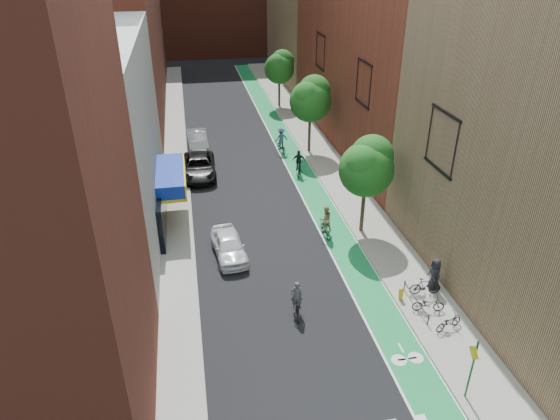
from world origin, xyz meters
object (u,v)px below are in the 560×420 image
fire_hydrant (401,293)px  cyclist_lane_near (325,223)px  parked_car_black (199,167)px  cyclist_lead (297,304)px  parked_car_white (229,246)px  cyclist_lane_mid (299,166)px  parked_car_silver (198,140)px  cyclist_lane_far (281,141)px  pedestrian (435,274)px

fire_hydrant → cyclist_lane_near: bearing=106.5°
parked_car_black → cyclist_lead: (3.95, -17.86, -0.14)m
parked_car_white → fire_hydrant: size_ratio=6.13×
cyclist_lane_near → cyclist_lane_mid: 9.46m
cyclist_lane_near → parked_car_white: bearing=5.4°
parked_car_white → parked_car_black: 12.01m
parked_car_white → parked_car_silver: 17.93m
cyclist_lead → fire_hydrant: cyclist_lead is taller
parked_car_silver → cyclist_lead: 24.10m
parked_car_black → cyclist_lane_far: cyclist_lane_far is taller
parked_car_white → fire_hydrant: bearing=-41.0°
pedestrian → fire_hydrant: 2.20m
parked_car_white → parked_car_silver: size_ratio=0.89×
parked_car_white → fire_hydrant: 10.20m
cyclist_lane_near → fire_hydrant: bearing=101.5°
cyclist_lane_mid → pedestrian: (3.72, -15.97, 0.30)m
parked_car_black → parked_car_silver: size_ratio=1.16×
cyclist_lead → fire_hydrant: bearing=-172.5°
parked_car_silver → cyclist_lane_near: size_ratio=2.29×
parked_car_silver → cyclist_lane_mid: cyclist_lane_mid is taller
cyclist_lead → fire_hydrant: size_ratio=2.79×
cyclist_lane_mid → pedestrian: size_ratio=1.13×
cyclist_lead → parked_car_white: bearing=-56.9°
cyclist_lane_mid → pedestrian: 16.40m
parked_car_black → cyclist_lane_far: (7.36, 3.73, 0.23)m
cyclist_lane_near → cyclist_lane_far: size_ratio=0.94×
pedestrian → fire_hydrant: (-2.06, -0.55, -0.54)m
parked_car_black → cyclist_lane_near: size_ratio=2.67×
cyclist_lane_mid → parked_car_white: bearing=71.9°
parked_car_black → pedestrian: 20.82m
parked_car_black → parked_car_white: bearing=-83.0°
parked_car_white → pedestrian: (10.36, -5.37, 0.34)m
parked_car_silver → cyclist_lead: (3.78, -23.80, -0.15)m
parked_car_black → fire_hydrant: parked_car_black is taller
parked_car_white → pedestrian: 11.68m
parked_car_white → cyclist_lane_near: bearing=5.0°
parked_car_silver → cyclist_lane_far: 7.53m
parked_car_black → cyclist_lane_far: bearing=28.4°
parked_car_silver → cyclist_lead: bearing=-82.3°
parked_car_white → cyclist_lead: bearing=-70.2°
cyclist_lead → cyclist_lane_near: cyclist_lane_near is taller
parked_car_silver → fire_hydrant: size_ratio=6.91×
cyclist_lane_near → cyclist_lane_mid: (0.44, 9.45, -0.13)m
parked_car_white → cyclist_lead: (2.79, -5.90, -0.09)m
parked_car_black → fire_hydrant: bearing=-60.6°
cyclist_lead → parked_car_black: bearing=-69.7°
cyclist_lane_far → pedestrian: 21.47m
cyclist_lane_near → cyclist_lane_far: 14.55m
parked_car_black → pedestrian: pedestrian is taller
cyclist_lane_far → parked_car_black: bearing=13.8°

